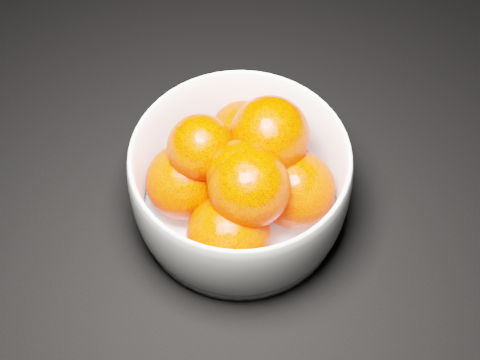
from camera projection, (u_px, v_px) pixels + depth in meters
The scene contains 2 objects.
bowl at pixel (240, 183), 0.59m from camera, with size 0.19×0.19×0.09m.
orange_pile at pixel (241, 177), 0.57m from camera, with size 0.16×0.17×0.11m.
Camera 1 is at (0.11, -0.03, 0.54)m, focal length 50.00 mm.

